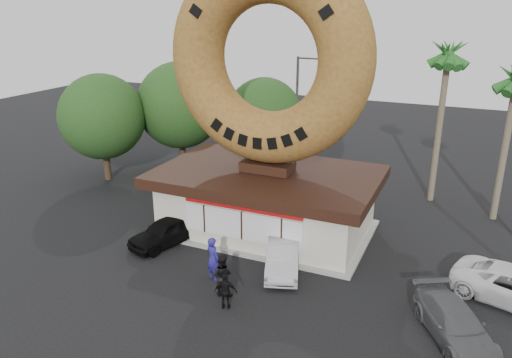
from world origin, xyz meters
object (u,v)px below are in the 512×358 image
object	(u,v)px
giant_donut	(268,59)
person_left	(213,259)
car_black	(166,231)
car_grey	(455,324)
street_lamp	(299,109)
person_center	(222,275)
donut_shop	(267,199)
person_right	(226,291)
car_silver	(283,256)

from	to	relation	value
giant_donut	person_left	world-z (taller)	giant_donut
giant_donut	car_black	xyz separation A→B (m)	(-3.97, -3.53, -8.20)
car_grey	street_lamp	bearing A→B (deg)	96.45
person_center	car_grey	bearing A→B (deg)	179.08
donut_shop	street_lamp	xyz separation A→B (m)	(-1.86, 10.02, 2.72)
person_center	person_right	xyz separation A→B (m)	(0.59, -0.81, -0.14)
street_lamp	car_grey	distance (m)	19.80
car_silver	giant_donut	bearing A→B (deg)	103.76
person_left	donut_shop	bearing A→B (deg)	-69.00
car_black	giant_donut	bearing A→B (deg)	61.05
person_left	person_right	world-z (taller)	person_left
giant_donut	street_lamp	size ratio (longest dim) A/B	1.27
giant_donut	street_lamp	world-z (taller)	giant_donut
person_left	car_black	bearing A→B (deg)	-5.31
car_silver	person_right	bearing A→B (deg)	-122.78
street_lamp	car_silver	bearing A→B (deg)	-73.12
person_center	person_right	size ratio (longest dim) A/B	1.18
person_right	giant_donut	bearing A→B (deg)	-96.94
donut_shop	person_left	world-z (taller)	donut_shop
person_center	car_grey	world-z (taller)	person_center
person_left	person_right	size ratio (longest dim) A/B	1.30
person_center	car_black	bearing A→B (deg)	-38.56
street_lamp	person_right	bearing A→B (deg)	-79.64
donut_shop	street_lamp	distance (m)	10.54
donut_shop	car_silver	xyz separation A→B (m)	(2.25, -3.51, -1.10)
donut_shop	car_black	bearing A→B (deg)	-138.49
car_silver	street_lamp	bearing A→B (deg)	88.10
car_silver	car_grey	size ratio (longest dim) A/B	0.94
person_right	car_grey	distance (m)	8.49
donut_shop	car_silver	world-z (taller)	donut_shop
street_lamp	donut_shop	bearing A→B (deg)	-79.50
giant_donut	car_grey	world-z (taller)	giant_donut
person_right	car_grey	size ratio (longest dim) A/B	0.36
street_lamp	person_left	distance (m)	16.03
person_center	car_black	distance (m)	5.55
car_black	car_grey	distance (m)	13.76
giant_donut	car_grey	xyz separation A→B (m)	(9.63, -5.65, -8.24)
street_lamp	person_center	xyz separation A→B (m)	(2.57, -16.49, -3.58)
person_left	street_lamp	bearing A→B (deg)	-60.85
person_center	car_silver	world-z (taller)	person_center
giant_donut	person_right	size ratio (longest dim) A/B	6.58
giant_donut	street_lamp	bearing A→B (deg)	100.51
giant_donut	person_left	xyz separation A→B (m)	(-0.20, -5.56, -7.87)
donut_shop	person_center	size ratio (longest dim) A/B	6.18
person_left	person_center	distance (m)	1.31
street_lamp	person_left	world-z (taller)	street_lamp
person_center	car_grey	size ratio (longest dim) A/B	0.42
street_lamp	person_left	bearing A→B (deg)	-83.94
person_center	donut_shop	bearing A→B (deg)	-89.94
giant_donut	person_center	bearing A→B (deg)	-83.69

